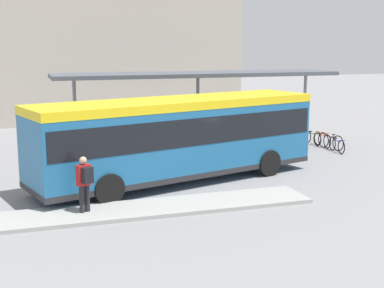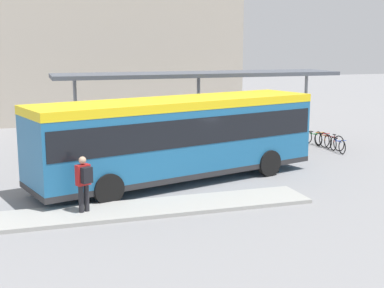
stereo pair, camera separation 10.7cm
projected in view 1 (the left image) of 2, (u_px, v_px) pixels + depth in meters
ground_plane at (178, 181)px, 20.06m from camera, size 120.00×120.00×0.00m
curb_island at (126, 211)px, 16.34m from camera, size 11.91×1.80×0.12m
city_bus at (178, 134)px, 19.73m from camera, size 11.33×5.52×3.11m
pedestrian_waiting at (85, 181)px, 15.83m from camera, size 0.51×0.54×1.69m
bicycle_blue at (337, 145)px, 25.47m from camera, size 0.48×1.55×0.67m
bicycle_red at (331, 141)px, 26.17m from camera, size 0.48×1.78×0.77m
bicycle_orange at (322, 139)px, 26.85m from camera, size 0.48×1.66×0.72m
bicycle_green at (312, 138)px, 27.48m from camera, size 0.48×1.54×0.67m
station_shelter at (198, 76)px, 25.40m from camera, size 13.67×2.83×3.76m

